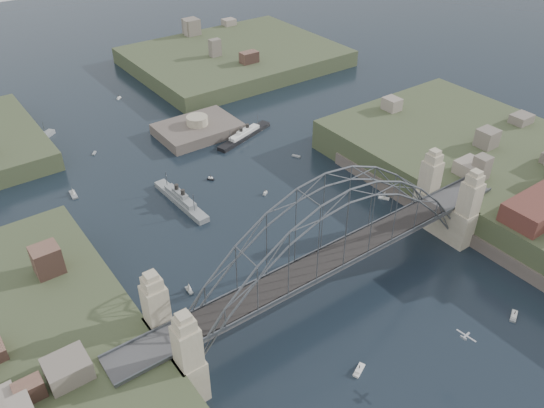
{
  "coord_description": "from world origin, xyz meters",
  "views": [
    {
      "loc": [
        -52.19,
        -53.8,
        71.73
      ],
      "look_at": [
        0.0,
        18.0,
        10.0
      ],
      "focal_mm": 36.04,
      "sensor_mm": 36.0,
      "label": 1
    }
  ],
  "objects_px": {
    "naval_cruiser_far": "(35,142)",
    "fort_island": "(198,135)",
    "ocean_liner": "(244,135)",
    "naval_cruiser_near": "(181,200)",
    "bridge": "(333,241)"
  },
  "relations": [
    {
      "from": "bridge",
      "to": "fort_island",
      "type": "relative_size",
      "value": 3.82
    },
    {
      "from": "fort_island",
      "to": "ocean_liner",
      "type": "height_order",
      "value": "fort_island"
    },
    {
      "from": "naval_cruiser_far",
      "to": "fort_island",
      "type": "bearing_deg",
      "value": -28.04
    },
    {
      "from": "fort_island",
      "to": "naval_cruiser_near",
      "type": "bearing_deg",
      "value": -126.2
    },
    {
      "from": "naval_cruiser_near",
      "to": "ocean_liner",
      "type": "distance_m",
      "value": 34.84
    },
    {
      "from": "bridge",
      "to": "ocean_liner",
      "type": "relative_size",
      "value": 4.2
    },
    {
      "from": "fort_island",
      "to": "naval_cruiser_near",
      "type": "relative_size",
      "value": 1.09
    },
    {
      "from": "bridge",
      "to": "ocean_liner",
      "type": "height_order",
      "value": "bridge"
    },
    {
      "from": "naval_cruiser_near",
      "to": "ocean_liner",
      "type": "bearing_deg",
      "value": 31.54
    },
    {
      "from": "bridge",
      "to": "naval_cruiser_near",
      "type": "height_order",
      "value": "bridge"
    },
    {
      "from": "naval_cruiser_near",
      "to": "naval_cruiser_far",
      "type": "height_order",
      "value": "naval_cruiser_near"
    },
    {
      "from": "bridge",
      "to": "ocean_liner",
      "type": "bearing_deg",
      "value": 70.56
    },
    {
      "from": "fort_island",
      "to": "naval_cruiser_far",
      "type": "xyz_separation_m",
      "value": [
        -38.95,
        20.74,
        1.11
      ]
    },
    {
      "from": "fort_island",
      "to": "ocean_liner",
      "type": "relative_size",
      "value": 1.1
    },
    {
      "from": "bridge",
      "to": "naval_cruiser_near",
      "type": "bearing_deg",
      "value": 101.24
    }
  ]
}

